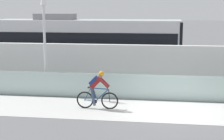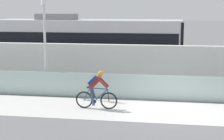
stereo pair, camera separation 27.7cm
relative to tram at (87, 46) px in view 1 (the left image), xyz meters
name	(u,v)px [view 1 (the left image)]	position (x,y,z in m)	size (l,w,h in m)	color
ground_plane	(172,112)	(4.95, -6.85, -1.89)	(200.00, 200.00, 0.00)	slate
bike_path_deck	(172,111)	(4.95, -6.85, -1.89)	(32.00, 3.20, 0.01)	silver
glass_parapet	(171,88)	(4.95, -5.00, -1.31)	(32.00, 0.05, 1.16)	#ADC6C1
concrete_barrier_wall	(171,69)	(4.95, -3.20, -0.73)	(32.00, 0.36, 2.33)	silver
tram_rail_near	(170,81)	(4.95, -0.72, -1.89)	(32.00, 0.08, 0.01)	#595654
tram_rail_far	(170,77)	(4.95, 0.72, -1.89)	(32.00, 0.08, 0.01)	#595654
tram	(87,46)	(0.00, 0.00, 0.00)	(11.06, 2.54, 3.81)	silver
cyclist_on_bike	(97,90)	(1.85, -6.85, -1.09)	(1.77, 0.58, 1.61)	black
lamp_post_antenna	(44,27)	(-1.08, -4.70, 1.40)	(0.28, 0.28, 5.20)	gray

